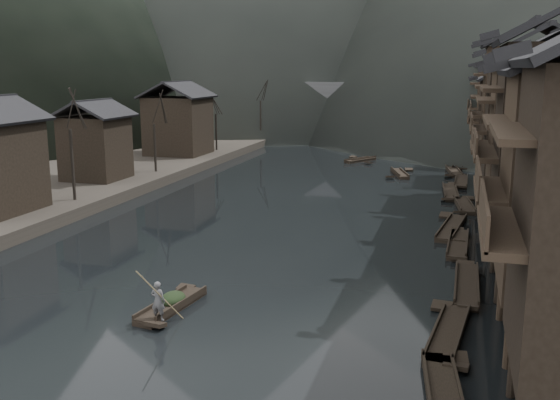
% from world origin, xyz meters
% --- Properties ---
extents(water, '(300.00, 300.00, 0.00)m').
position_xyz_m(water, '(0.00, 0.00, 0.00)').
color(water, black).
rests_on(water, ground).
extents(left_bank, '(40.00, 200.00, 1.20)m').
position_xyz_m(left_bank, '(-35.00, 40.00, 0.60)').
color(left_bank, '#2D2823').
rests_on(left_bank, ground).
extents(stilt_houses, '(9.00, 67.60, 15.30)m').
position_xyz_m(stilt_houses, '(17.28, 18.97, 8.72)').
color(stilt_houses, black).
rests_on(stilt_houses, ground).
extents(left_houses, '(8.10, 53.20, 8.73)m').
position_xyz_m(left_houses, '(-20.50, 20.12, 5.66)').
color(left_houses, black).
rests_on(left_houses, left_bank).
extents(bare_trees, '(3.99, 75.02, 7.97)m').
position_xyz_m(bare_trees, '(-17.00, 24.30, 6.71)').
color(bare_trees, black).
rests_on(bare_trees, left_bank).
extents(moored_sampans, '(2.96, 60.74, 0.47)m').
position_xyz_m(moored_sampans, '(12.16, 21.01, 0.20)').
color(moored_sampans, black).
rests_on(moored_sampans, water).
extents(midriver_boats, '(8.58, 14.25, 0.45)m').
position_xyz_m(midriver_boats, '(3.59, 43.64, 0.20)').
color(midriver_boats, black).
rests_on(midriver_boats, water).
extents(stone_bridge, '(40.00, 6.00, 9.00)m').
position_xyz_m(stone_bridge, '(-0.00, 72.00, 5.11)').
color(stone_bridge, '#4C4C4F').
rests_on(stone_bridge, ground).
extents(hero_sampan, '(1.69, 5.24, 0.44)m').
position_xyz_m(hero_sampan, '(-0.62, -1.52, 0.20)').
color(hero_sampan, black).
rests_on(hero_sampan, water).
extents(cargo_heap, '(1.14, 1.49, 0.68)m').
position_xyz_m(cargo_heap, '(-0.65, -1.28, 0.78)').
color(cargo_heap, black).
rests_on(cargo_heap, hero_sampan).
extents(boatman, '(0.67, 0.44, 1.81)m').
position_xyz_m(boatman, '(-0.38, -3.31, 1.34)').
color(boatman, '#5A5A5C').
rests_on(boatman, hero_sampan).
extents(bamboo_pole, '(1.29, 2.17, 3.01)m').
position_xyz_m(bamboo_pole, '(-0.18, -3.31, 3.75)').
color(bamboo_pole, '#8C7A51').
rests_on(bamboo_pole, boatman).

